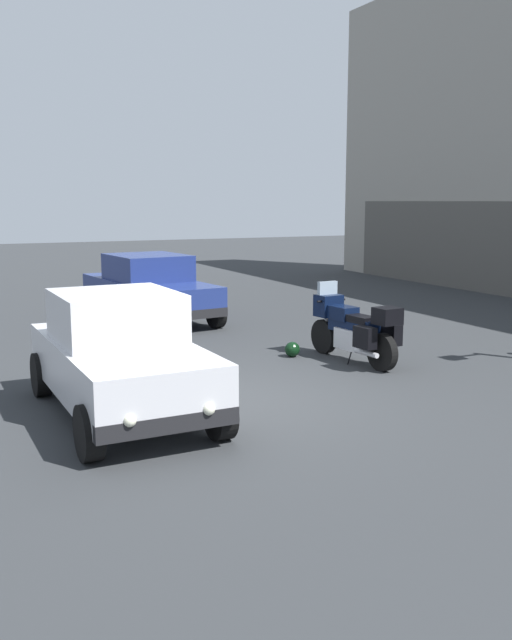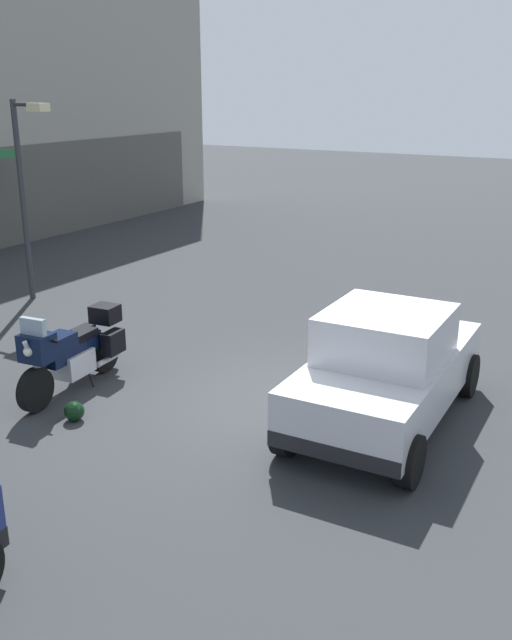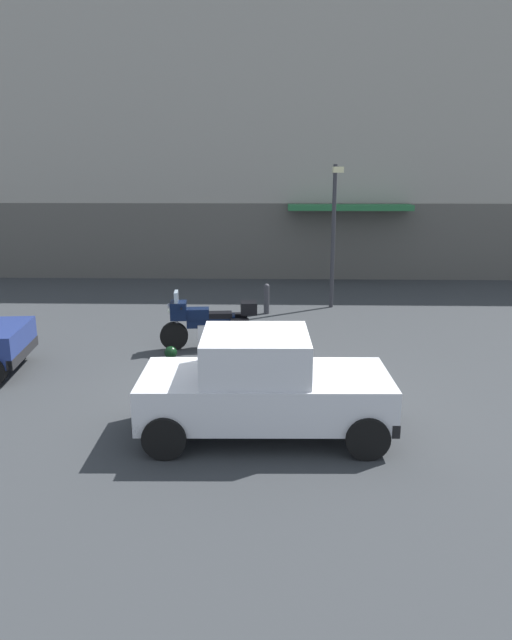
{
  "view_description": "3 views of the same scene",
  "coord_description": "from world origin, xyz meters",
  "px_view_note": "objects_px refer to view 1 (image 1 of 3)",
  "views": [
    {
      "loc": [
        8.85,
        -3.53,
        2.82
      ],
      "look_at": [
        -0.12,
        0.75,
        1.11
      ],
      "focal_mm": 39.05,
      "sensor_mm": 36.0,
      "label": 1
    },
    {
      "loc": [
        -8.5,
        -4.18,
        4.38
      ],
      "look_at": [
        -0.03,
        0.7,
        1.16
      ],
      "focal_mm": 39.73,
      "sensor_mm": 36.0,
      "label": 2
    },
    {
      "loc": [
        0.11,
        -9.77,
        4.04
      ],
      "look_at": [
        -0.18,
        1.27,
        1.18
      ],
      "focal_mm": 32.92,
      "sensor_mm": 36.0,
      "label": 3
    }
  ],
  "objects_px": {
    "motorcycle": "(353,328)",
    "car_sedan_far": "(149,287)",
    "helmet": "(292,349)",
    "car_hatchback_near": "(120,355)"
  },
  "relations": [
    {
      "from": "motorcycle",
      "to": "car_hatchback_near",
      "type": "relative_size",
      "value": 0.58
    },
    {
      "from": "motorcycle",
      "to": "car_sedan_far",
      "type": "bearing_deg",
      "value": 12.53
    },
    {
      "from": "helmet",
      "to": "car_sedan_far",
      "type": "height_order",
      "value": "car_sedan_far"
    },
    {
      "from": "helmet",
      "to": "motorcycle",
      "type": "bearing_deg",
      "value": 43.24
    },
    {
      "from": "motorcycle",
      "to": "helmet",
      "type": "xyz_separation_m",
      "value": [
        -0.82,
        -0.77,
        -0.48
      ]
    },
    {
      "from": "motorcycle",
      "to": "helmet",
      "type": "height_order",
      "value": "motorcycle"
    },
    {
      "from": "helmet",
      "to": "car_sedan_far",
      "type": "distance_m",
      "value": 5.23
    },
    {
      "from": "helmet",
      "to": "car_sedan_far",
      "type": "xyz_separation_m",
      "value": [
        -5.06,
        -1.16,
        0.64
      ]
    },
    {
      "from": "car_hatchback_near",
      "to": "car_sedan_far",
      "type": "xyz_separation_m",
      "value": [
        -7.13,
        2.56,
        -0.03
      ]
    },
    {
      "from": "car_hatchback_near",
      "to": "helmet",
      "type": "bearing_deg",
      "value": 117.8
    }
  ]
}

